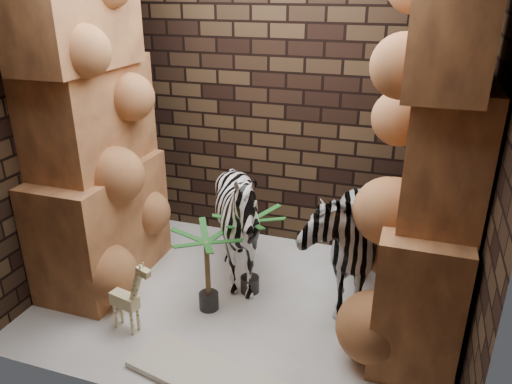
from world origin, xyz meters
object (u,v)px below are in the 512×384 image
(zebra_right, at_px, (341,226))
(zebra_left, at_px, (239,229))
(palm_front, at_px, (250,252))
(giraffe_toy, at_px, (124,292))
(palm_back, at_px, (208,271))

(zebra_right, height_order, zebra_left, zebra_right)
(zebra_right, relative_size, palm_front, 1.75)
(zebra_right, height_order, palm_front, zebra_right)
(giraffe_toy, relative_size, palm_back, 0.94)
(giraffe_toy, bearing_deg, palm_back, 54.19)
(zebra_left, relative_size, giraffe_toy, 1.84)
(zebra_right, relative_size, palm_back, 1.91)
(zebra_right, bearing_deg, palm_front, -176.60)
(zebra_right, bearing_deg, zebra_left, 177.67)
(palm_front, bearing_deg, zebra_right, 12.16)
(zebra_left, distance_m, giraffe_toy, 1.12)
(giraffe_toy, bearing_deg, palm_front, 58.96)
(giraffe_toy, xyz_separation_m, palm_front, (0.77, 0.82, 0.06))
(zebra_left, distance_m, palm_back, 0.49)
(palm_front, distance_m, palm_back, 0.44)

